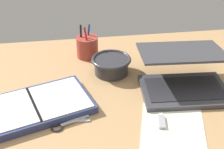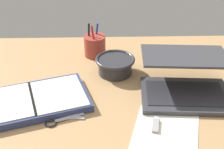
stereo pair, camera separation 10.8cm
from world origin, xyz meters
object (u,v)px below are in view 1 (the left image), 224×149
(laptop, at_px, (184,77))
(pen_cup, at_px, (87,47))
(planner, at_px, (34,107))
(bowl, at_px, (111,65))
(scissors, at_px, (61,124))

(laptop, xyz_separation_m, pen_cup, (-0.32, 0.29, -0.00))
(laptop, relative_size, planner, 0.78)
(laptop, bearing_deg, planner, -170.50)
(laptop, relative_size, pen_cup, 2.18)
(bowl, bearing_deg, laptop, -31.35)
(laptop, bearing_deg, bowl, 152.54)
(laptop, xyz_separation_m, planner, (-0.52, -0.05, -0.03))
(pen_cup, distance_m, planner, 0.40)
(laptop, distance_m, bowl, 0.28)
(scissors, bearing_deg, laptop, 7.15)
(planner, bearing_deg, pen_cup, 41.80)
(laptop, xyz_separation_m, scissors, (-0.44, -0.14, -0.04))
(pen_cup, relative_size, scissors, 1.16)
(bowl, distance_m, pen_cup, 0.17)
(planner, xyz_separation_m, scissors, (0.08, -0.08, -0.01))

